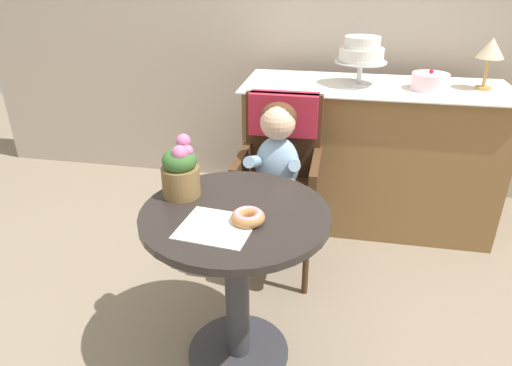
{
  "coord_description": "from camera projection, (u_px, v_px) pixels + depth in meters",
  "views": [
    {
      "loc": [
        0.36,
        -1.44,
        1.57
      ],
      "look_at": [
        0.05,
        0.15,
        0.77
      ],
      "focal_mm": 32.02,
      "sensor_mm": 36.0,
      "label": 1
    }
  ],
  "objects": [
    {
      "name": "cafe_table",
      "position": [
        236.0,
        258.0,
        1.8
      ],
      "size": [
        0.72,
        0.72,
        0.72
      ],
      "color": "#282321",
      "rests_on": "ground"
    },
    {
      "name": "paper_napkin",
      "position": [
        216.0,
        227.0,
        1.6
      ],
      "size": [
        0.28,
        0.26,
        0.0
      ],
      "primitive_type": "cube",
      "rotation": [
        0.0,
        0.0,
        -0.11
      ],
      "color": "white",
      "rests_on": "cafe_table"
    },
    {
      "name": "display_counter",
      "position": [
        368.0,
        156.0,
        2.87
      ],
      "size": [
        1.56,
        0.62,
        0.9
      ],
      "color": "olive",
      "rests_on": "ground"
    },
    {
      "name": "wicker_chair",
      "position": [
        280.0,
        157.0,
        2.38
      ],
      "size": [
        0.42,
        0.45,
        0.95
      ],
      "rotation": [
        0.0,
        0.0,
        -0.07
      ],
      "color": "#472D19",
      "rests_on": "ground"
    },
    {
      "name": "seated_child",
      "position": [
        276.0,
        162.0,
        2.23
      ],
      "size": [
        0.27,
        0.32,
        0.73
      ],
      "color": "#8CADCC",
      "rests_on": "ground"
    },
    {
      "name": "flower_vase",
      "position": [
        180.0,
        170.0,
        1.78
      ],
      "size": [
        0.15,
        0.15,
        0.24
      ],
      "color": "brown",
      "rests_on": "cafe_table"
    },
    {
      "name": "table_lamp",
      "position": [
        491.0,
        50.0,
        2.51
      ],
      "size": [
        0.15,
        0.15,
        0.28
      ],
      "color": "#B28C47",
      "rests_on": "display_counter"
    },
    {
      "name": "round_layer_cake",
      "position": [
        430.0,
        81.0,
        2.58
      ],
      "size": [
        0.21,
        0.21,
        0.12
      ],
      "color": "silver",
      "rests_on": "display_counter"
    },
    {
      "name": "ground_plane",
      "position": [
        239.0,
        352.0,
        2.02
      ],
      "size": [
        8.0,
        8.0,
        0.0
      ],
      "primitive_type": "plane",
      "color": "gray"
    },
    {
      "name": "tiered_cake_stand",
      "position": [
        361.0,
        53.0,
        2.61
      ],
      "size": [
        0.3,
        0.3,
        0.28
      ],
      "color": "silver",
      "rests_on": "display_counter"
    },
    {
      "name": "donut_front",
      "position": [
        248.0,
        217.0,
        1.62
      ],
      "size": [
        0.12,
        0.12,
        0.04
      ],
      "color": "#AD7542",
      "rests_on": "cafe_table"
    }
  ]
}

